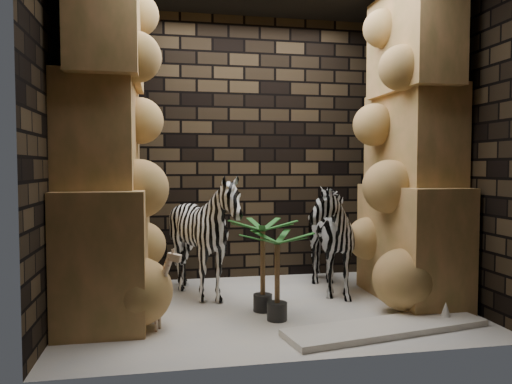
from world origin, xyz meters
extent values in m
plane|color=silver|center=(0.00, 0.00, 0.00)|extent=(3.50, 3.50, 0.00)
plane|color=black|center=(0.00, 1.25, 1.50)|extent=(3.50, 0.00, 3.50)
plane|color=black|center=(0.00, -1.25, 1.50)|extent=(3.50, 0.00, 3.50)
plane|color=black|center=(-1.75, 0.00, 1.50)|extent=(0.00, 3.00, 3.00)
plane|color=black|center=(1.75, 0.00, 1.50)|extent=(0.00, 3.00, 3.00)
imported|color=white|center=(0.66, 0.46, 0.66)|extent=(0.62, 1.12, 1.32)
imported|color=white|center=(-0.53, 0.38, 0.55)|extent=(1.34, 1.48, 1.10)
cube|color=white|center=(0.79, -0.80, 0.03)|extent=(1.71, 0.70, 0.05)
camera|label=1|loc=(-0.91, -4.28, 1.29)|focal=34.02mm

